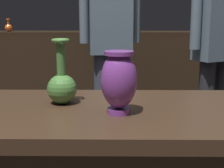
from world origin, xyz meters
name	(u,v)px	position (x,y,z in m)	size (l,w,h in m)	color
back_display_shelf	(112,79)	(0.00, 2.20, 0.49)	(2.60, 0.40, 0.99)	black
vase_centerpiece	(119,80)	(0.05, -0.07, 0.92)	(0.13, 0.13, 0.22)	#7A388E
vase_left_accent	(62,84)	(-0.17, 0.07, 0.88)	(0.12, 0.12, 0.25)	#477A38
shelf_vase_far_right	(214,24)	(1.04, 2.26, 1.06)	(0.08, 0.08, 0.14)	orange
shelf_vase_far_left	(9,27)	(-1.04, 2.16, 1.03)	(0.07, 0.07, 0.13)	#E55B1E
visitor_center_back	(110,31)	(-0.01, 1.38, 1.03)	(0.46, 0.23, 1.73)	#333847
visitor_near_right	(218,36)	(0.74, 1.13, 1.01)	(0.42, 0.31, 1.70)	#232328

